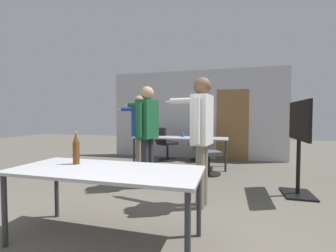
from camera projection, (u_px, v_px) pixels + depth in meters
name	position (u px, v px, depth m)	size (l,w,h in m)	color
back_wall	(196.00, 115.00, 6.83)	(5.25, 0.12, 2.66)	#BCBCC1
conference_table_near	(105.00, 175.00, 2.25)	(1.91, 0.80, 0.74)	#A8A8AD
conference_table_far	(180.00, 140.00, 5.71)	(2.39, 0.71, 0.74)	#A8A8AD
tv_screen	(299.00, 138.00, 3.58)	(0.44, 1.02, 1.51)	black
person_left_plaid	(147.00, 126.00, 4.04)	(0.78, 0.74, 1.81)	#28282D
person_right_polo	(201.00, 128.00, 3.13)	(0.78, 0.68, 1.81)	slate
person_near_casual	(139.00, 126.00, 4.91)	(0.77, 0.59, 1.73)	slate
office_chair_mid_tucked	(201.00, 145.00, 6.40)	(0.63, 0.59, 0.94)	black
office_chair_side_rolled	(166.00, 145.00, 6.43)	(0.66, 0.68, 0.96)	black
office_chair_far_left	(205.00, 155.00, 4.89)	(0.66, 0.63, 0.94)	black
beer_bottle	(76.00, 149.00, 2.47)	(0.07, 0.07, 0.35)	#563314
drink_cup	(183.00, 135.00, 5.82)	(0.08, 0.08, 0.10)	#2866A3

